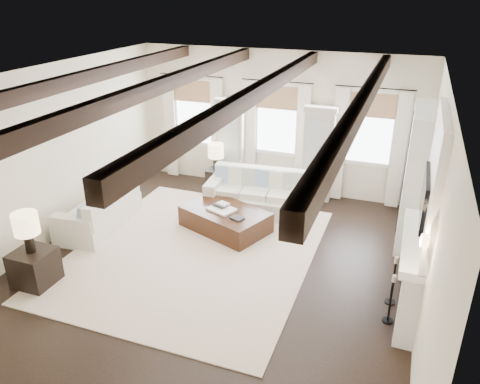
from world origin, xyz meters
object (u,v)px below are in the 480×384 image
(sofa_left, at_px, (102,211))
(side_table_front, at_px, (35,268))
(side_table_back, at_px, (216,181))
(ottoman, at_px, (225,220))
(sofa_back, at_px, (257,195))

(sofa_left, height_order, side_table_front, sofa_left)
(sofa_left, bearing_deg, side_table_back, 56.74)
(sofa_left, distance_m, ottoman, 2.47)
(sofa_back, xyz_separation_m, side_table_front, (-2.47, -3.81, -0.07))
(sofa_left, relative_size, side_table_back, 3.47)
(sofa_back, height_order, sofa_left, sofa_back)
(sofa_left, bearing_deg, ottoman, 17.14)
(side_table_front, bearing_deg, sofa_back, 57.02)
(side_table_front, relative_size, side_table_back, 1.01)
(sofa_left, xyz_separation_m, side_table_back, (1.50, 2.29, -0.04))
(sofa_left, height_order, ottoman, sofa_left)
(ottoman, bearing_deg, sofa_left, -141.80)
(sofa_back, bearing_deg, sofa_left, -146.34)
(sofa_back, xyz_separation_m, ottoman, (-0.30, -1.04, -0.15))
(sofa_left, relative_size, ottoman, 1.25)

